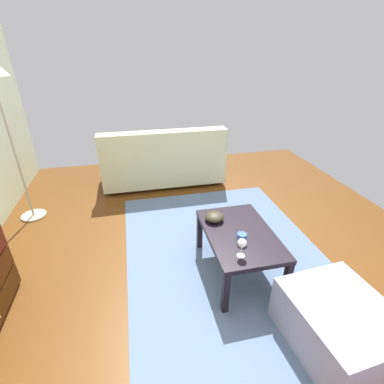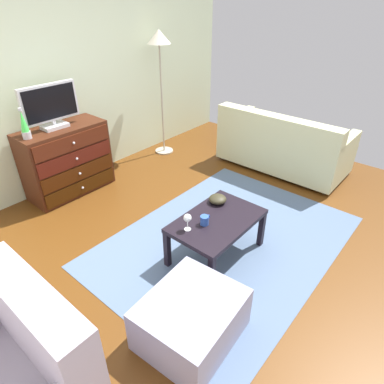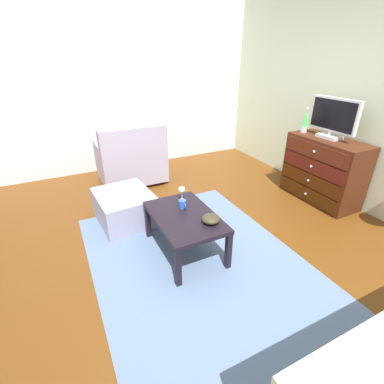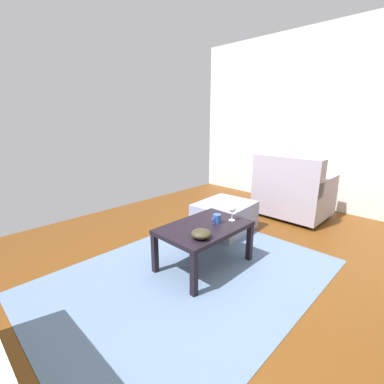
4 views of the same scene
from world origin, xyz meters
name	(u,v)px [view 2 (image 2 of 4)]	position (x,y,z in m)	size (l,w,h in m)	color
ground_plane	(199,244)	(0.00, 0.00, -0.03)	(5.88, 4.86, 0.05)	#552F0F
wall_accent_rear	(55,74)	(0.00, 2.19, 1.36)	(5.88, 0.12, 2.71)	beige
area_rug	(226,240)	(0.20, -0.20, 0.00)	(2.60, 1.90, 0.01)	slate
dresser	(67,160)	(-0.24, 1.88, 0.42)	(1.00, 0.49, 0.84)	#3F1C0D
tv	(50,106)	(-0.29, 1.90, 1.10)	(0.65, 0.18, 0.49)	silver
lava_lamp	(24,125)	(-0.65, 1.84, 0.99)	(0.09, 0.09, 0.33)	#B7B7BC
coffee_table	(217,224)	(-0.03, -0.23, 0.37)	(0.87, 0.56, 0.42)	black
wine_glass	(188,218)	(-0.32, -0.13, 0.54)	(0.07, 0.07, 0.16)	silver
mug	(205,220)	(-0.17, -0.19, 0.46)	(0.11, 0.08, 0.08)	#2A4DA5
bowl_decorative	(218,199)	(0.19, -0.07, 0.46)	(0.17, 0.17, 0.08)	#2F2C1C
couch_large	(282,146)	(2.03, 0.17, 0.33)	(0.85, 1.72, 0.84)	#332319
ottoman	(191,319)	(-0.86, -0.63, 0.18)	(0.70, 0.60, 0.36)	#8889A5
standing_lamp	(159,49)	(1.37, 1.83, 1.51)	(0.32, 0.32, 1.76)	#A59E8C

